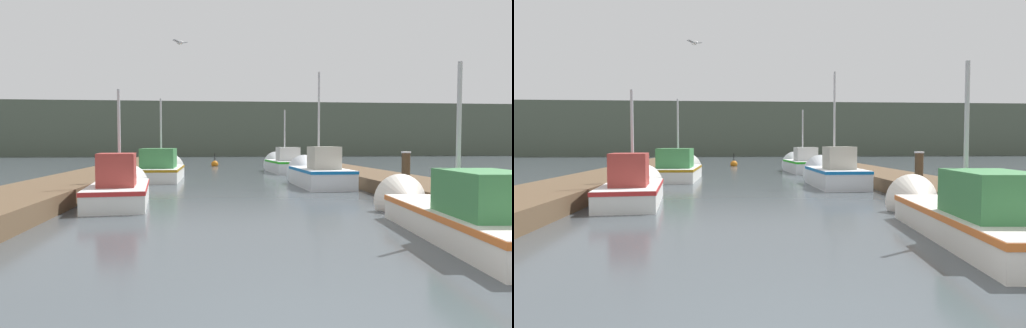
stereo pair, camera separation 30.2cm
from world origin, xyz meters
TOP-DOWN VIEW (x-y plane):
  - dock_left at (-5.49, 16.00)m, footprint 2.34×40.00m
  - dock_right at (5.49, 16.00)m, footprint 2.34×40.00m
  - distant_shore_ridge at (0.00, 58.00)m, footprint 120.00×16.00m
  - fishing_boat_0 at (3.42, 4.29)m, footprint 1.84×5.89m
  - fishing_boat_1 at (-3.36, 9.43)m, footprint 1.91×4.81m
  - fishing_boat_2 at (3.20, 13.62)m, footprint 1.72×4.57m
  - fishing_boat_3 at (-3.01, 17.20)m, footprint 1.87×5.15m
  - fishing_boat_4 at (3.25, 21.56)m, footprint 1.86×4.64m
  - mooring_piling_0 at (4.36, 8.29)m, footprint 0.26×0.26m
  - channel_buoy at (-0.49, 28.17)m, footprint 0.49×0.49m
  - seagull_lead at (-1.83, 11.72)m, footprint 0.48×0.46m

SIDE VIEW (x-z plane):
  - channel_buoy at x=-0.49m, z-range -0.35..0.64m
  - dock_left at x=-5.49m, z-range 0.00..0.45m
  - dock_right at x=5.49m, z-range 0.00..0.45m
  - fishing_boat_0 at x=3.42m, z-range -1.32..2.10m
  - fishing_boat_1 at x=-3.36m, z-range -1.35..2.14m
  - fishing_boat_4 at x=3.25m, z-range -1.49..2.38m
  - fishing_boat_3 at x=-3.01m, z-range -1.60..2.52m
  - fishing_boat_2 at x=3.20m, z-range -1.89..2.82m
  - mooring_piling_0 at x=4.36m, z-range 0.01..1.41m
  - distant_shore_ridge at x=0.00m, z-range 0.00..6.44m
  - seagull_lead at x=-1.83m, z-range 4.84..4.97m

